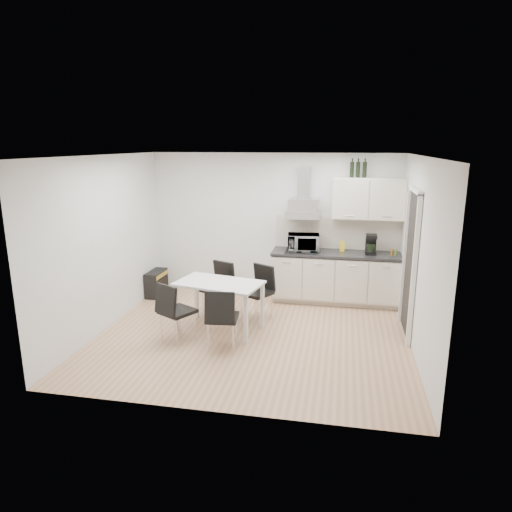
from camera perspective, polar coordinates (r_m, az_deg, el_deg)
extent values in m
plane|color=tan|center=(6.83, -0.47, -9.92)|extent=(4.50, 4.50, 0.00)
cube|color=silver|center=(8.35, 2.21, 3.83)|extent=(4.50, 0.10, 2.60)
cube|color=silver|center=(4.55, -5.47, -4.92)|extent=(4.50, 0.10, 2.60)
cube|color=silver|center=(7.20, -18.35, 1.48)|extent=(0.10, 4.00, 2.60)
cube|color=silver|center=(6.38, 19.73, -0.17)|extent=(0.10, 4.00, 2.60)
plane|color=white|center=(6.25, -0.52, 12.43)|extent=(4.50, 4.50, 0.00)
cube|color=white|center=(6.96, 18.59, -1.06)|extent=(0.08, 1.04, 2.10)
cube|color=beige|center=(8.32, 9.74, -5.30)|extent=(2.16, 0.52, 0.10)
cube|color=silver|center=(8.15, 9.86, -2.54)|extent=(2.20, 0.60, 0.76)
cube|color=#252527|center=(8.04, 9.98, 0.31)|extent=(2.22, 0.64, 0.04)
cube|color=beige|center=(8.26, 10.11, 2.88)|extent=(2.20, 0.02, 0.58)
cube|color=silver|center=(8.01, 13.88, 6.99)|extent=(1.20, 0.35, 0.70)
cube|color=silver|center=(8.01, 5.90, 5.88)|extent=(0.60, 0.46, 0.30)
cube|color=silver|center=(8.07, 6.06, 9.15)|extent=(0.22, 0.20, 0.55)
imported|color=silver|center=(8.01, 5.95, 1.90)|extent=(0.57, 0.36, 0.37)
cube|color=yellow|center=(8.12, 10.73, 1.22)|extent=(0.08, 0.04, 0.18)
cylinder|color=brown|center=(8.03, 16.64, 0.46)|extent=(0.04, 0.04, 0.11)
cylinder|color=#4C6626|center=(8.03, 17.07, 0.44)|extent=(0.04, 0.04, 0.11)
cylinder|color=black|center=(7.96, 11.91, 10.74)|extent=(0.07, 0.07, 0.32)
cylinder|color=black|center=(7.96, 12.64, 10.70)|extent=(0.07, 0.07, 0.32)
cylinder|color=black|center=(7.97, 13.44, 10.66)|extent=(0.07, 0.07, 0.32)
cube|color=white|center=(6.82, -4.65, -3.41)|extent=(1.37, 0.96, 0.03)
cube|color=white|center=(6.97, -9.99, -6.46)|extent=(0.06, 0.06, 0.72)
cube|color=white|center=(6.45, -1.27, -7.95)|extent=(0.06, 0.06, 0.72)
cube|color=white|center=(7.46, -7.45, -4.98)|extent=(0.06, 0.06, 0.72)
cube|color=white|center=(6.98, 0.80, -6.21)|extent=(0.06, 0.06, 0.72)
cube|color=black|center=(8.68, -12.35, -3.34)|extent=(0.25, 0.57, 0.47)
cube|color=gold|center=(8.59, -11.65, -2.33)|extent=(0.02, 0.50, 0.07)
cube|color=black|center=(8.68, -2.96, -3.71)|extent=(0.20, 0.19, 0.27)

